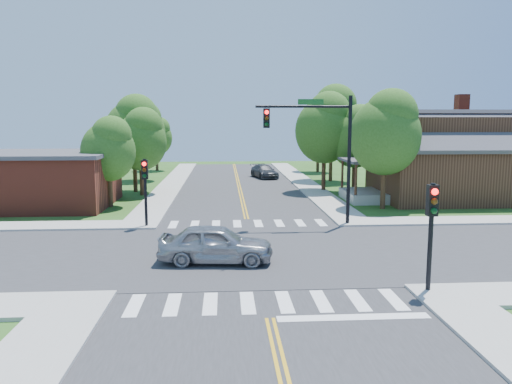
{
  "coord_description": "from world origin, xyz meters",
  "views": [
    {
      "loc": [
        -1.32,
        -21.57,
        5.87
      ],
      "look_at": [
        0.32,
        3.81,
        2.2
      ],
      "focal_mm": 35.0,
      "sensor_mm": 36.0,
      "label": 1
    }
  ],
  "objects": [
    {
      "name": "tree_e_b",
      "position": [
        9.33,
        18.17,
        4.69
      ],
      "size": [
        4.21,
        4.0,
        7.16
      ],
      "color": "#382314",
      "rests_on": "ground"
    },
    {
      "name": "sidewalk_ne",
      "position": [
        15.82,
        15.82,
        0.07
      ],
      "size": [
        40.0,
        40.0,
        0.14
      ],
      "color": "#9E9B93",
      "rests_on": "ground"
    },
    {
      "name": "sidewalk_nw",
      "position": [
        -15.82,
        15.82,
        0.07
      ],
      "size": [
        40.0,
        40.0,
        0.14
      ],
      "color": "#9E9B93",
      "rests_on": "ground"
    },
    {
      "name": "car_dgrey",
      "position": [
        2.76,
        28.72,
        0.66
      ],
      "size": [
        4.12,
        5.46,
        1.31
      ],
      "primitive_type": "imported",
      "rotation": [
        0.0,
        0.0,
        0.26
      ],
      "color": "#2D2F32",
      "rests_on": "ground"
    },
    {
      "name": "signal_pole_nw",
      "position": [
        -5.6,
        5.58,
        2.66
      ],
      "size": [
        0.34,
        0.42,
        3.8
      ],
      "color": "black",
      "rests_on": "ground"
    },
    {
      "name": "building_nw",
      "position": [
        -14.2,
        13.2,
        1.88
      ],
      "size": [
        10.4,
        8.4,
        3.73
      ],
      "color": "maroon",
      "rests_on": "ground"
    },
    {
      "name": "tree_w_a",
      "position": [
        -9.01,
        12.55,
        4.05
      ],
      "size": [
        3.64,
        3.46,
        6.18
      ],
      "color": "#382314",
      "rests_on": "ground"
    },
    {
      "name": "tree_bldg",
      "position": [
        -7.72,
        17.89,
        4.51
      ],
      "size": [
        4.05,
        3.85,
        6.89
      ],
      "color": "#382314",
      "rests_on": "ground"
    },
    {
      "name": "intersection_patch",
      "position": [
        0.0,
        0.0,
        0.0
      ],
      "size": [
        10.2,
        10.2,
        0.06
      ],
      "primitive_type": "cube",
      "color": "#2D2D30",
      "rests_on": "ground"
    },
    {
      "name": "tree_e_a",
      "position": [
        9.33,
        10.63,
        5.19
      ],
      "size": [
        4.66,
        4.43,
        7.93
      ],
      "color": "#382314",
      "rests_on": "ground"
    },
    {
      "name": "tree_w_d",
      "position": [
        -9.08,
        37.32,
        4.11
      ],
      "size": [
        3.69,
        3.51,
        6.28
      ],
      "color": "#382314",
      "rests_on": "ground"
    },
    {
      "name": "crosswalk_north",
      "position": [
        0.0,
        6.2,
        0.05
      ],
      "size": [
        8.85,
        2.0,
        0.01
      ],
      "color": "white",
      "rests_on": "ground"
    },
    {
      "name": "stop_bar",
      "position": [
        2.5,
        -7.6,
        0.0
      ],
      "size": [
        4.6,
        0.45,
        0.09
      ],
      "primitive_type": "cube",
      "color": "white",
      "rests_on": "ground"
    },
    {
      "name": "road_ns",
      "position": [
        0.0,
        0.0,
        0.02
      ],
      "size": [
        10.0,
        90.0,
        0.04
      ],
      "primitive_type": "cube",
      "color": "#2D2D30",
      "rests_on": "ground"
    },
    {
      "name": "road_ew",
      "position": [
        0.0,
        0.0,
        0.03
      ],
      "size": [
        90.0,
        10.0,
        0.04
      ],
      "primitive_type": "cube",
      "color": "#2D2D30",
      "rests_on": "ground"
    },
    {
      "name": "ground",
      "position": [
        0.0,
        0.0,
        0.0
      ],
      "size": [
        100.0,
        100.0,
        0.0
      ],
      "primitive_type": "plane",
      "color": "#294B17",
      "rests_on": "ground"
    },
    {
      "name": "crosswalk_south",
      "position": [
        0.0,
        -6.2,
        0.05
      ],
      "size": [
        8.85,
        2.0,
        0.01
      ],
      "color": "white",
      "rests_on": "ground"
    },
    {
      "name": "signal_mast_ne",
      "position": [
        3.91,
        5.59,
        4.85
      ],
      "size": [
        5.3,
        0.42,
        7.2
      ],
      "color": "black",
      "rests_on": "ground"
    },
    {
      "name": "car_silver",
      "position": [
        -1.69,
        -1.51,
        0.8
      ],
      "size": [
        2.7,
        5.02,
        1.6
      ],
      "primitive_type": "imported",
      "rotation": [
        0.0,
        0.0,
        1.48
      ],
      "color": "#9D9FA4",
      "rests_on": "ground"
    },
    {
      "name": "tree_w_c",
      "position": [
        -9.17,
        27.65,
        5.06
      ],
      "size": [
        4.54,
        4.31,
        7.72
      ],
      "color": "#382314",
      "rests_on": "ground"
    },
    {
      "name": "tree_e_c",
      "position": [
        9.07,
        25.88,
        6.09
      ],
      "size": [
        5.46,
        5.19,
        9.29
      ],
      "color": "#382314",
      "rests_on": "ground"
    },
    {
      "name": "tree_house",
      "position": [
        6.99,
        18.97,
        5.38
      ],
      "size": [
        4.83,
        4.59,
        8.21
      ],
      "color": "#382314",
      "rests_on": "ground"
    },
    {
      "name": "tree_w_b",
      "position": [
        -8.56,
        19.8,
        5.23
      ],
      "size": [
        4.7,
        4.46,
        7.98
      ],
      "color": "#382314",
      "rests_on": "ground"
    },
    {
      "name": "tree_e_d",
      "position": [
        9.43,
        34.46,
        4.73
      ],
      "size": [
        4.25,
        4.04,
        7.22
      ],
      "color": "#382314",
      "rests_on": "ground"
    },
    {
      "name": "signal_pole_se",
      "position": [
        5.6,
        -5.62,
        2.66
      ],
      "size": [
        0.34,
        0.42,
        3.8
      ],
      "color": "black",
      "rests_on": "ground"
    },
    {
      "name": "centerline",
      "position": [
        0.0,
        0.0,
        0.05
      ],
      "size": [
        0.3,
        90.0,
        0.01
      ],
      "color": "gold",
      "rests_on": "ground"
    },
    {
      "name": "house_ne",
      "position": [
        15.11,
        14.23,
        3.33
      ],
      "size": [
        13.05,
        8.8,
        7.11
      ],
      "color": "#321C11",
      "rests_on": "ground"
    }
  ]
}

